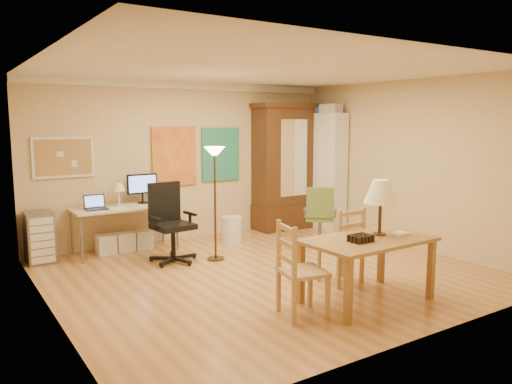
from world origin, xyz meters
TOP-DOWN VIEW (x-y plane):
  - floor at (0.00, 0.00)m, footprint 5.50×5.50m
  - crown_molding at (0.00, 2.46)m, footprint 5.50×0.08m
  - corkboard at (-2.05, 2.47)m, footprint 0.90×0.04m
  - art_panel_left at (-0.25, 2.47)m, footprint 0.80×0.04m
  - art_panel_right at (0.65, 2.47)m, footprint 0.75×0.04m
  - dining_table at (0.42, -1.48)m, footprint 1.49×0.92m
  - ladder_chair_back at (0.53, -0.88)m, footprint 0.45×0.43m
  - ladder_chair_left at (-0.58, -1.43)m, footprint 0.53×0.55m
  - torchiere_lamp at (-0.28, 0.96)m, footprint 0.30×0.30m
  - computer_desk at (-1.23, 2.16)m, footprint 1.59×0.69m
  - office_chair_black at (-0.87, 1.22)m, footprint 0.71×0.71m
  - office_chair_green at (1.58, 0.79)m, footprint 0.63×0.63m
  - drawer_cart at (-2.49, 2.22)m, footprint 0.37×0.45m
  - armoire at (1.92, 2.24)m, footprint 1.29×0.61m
  - bookshelf at (2.55, 1.80)m, footprint 0.33×0.88m
  - wastebin at (0.45, 1.75)m, footprint 0.36×0.36m

SIDE VIEW (x-z plane):
  - floor at x=0.00m, z-range 0.00..0.00m
  - wastebin at x=0.45m, z-range 0.00..0.44m
  - office_chair_green at x=1.58m, z-range -0.23..0.76m
  - office_chair_black at x=-0.87m, z-range -0.27..0.88m
  - drawer_cart at x=-2.49m, z-range 0.00..0.75m
  - computer_desk at x=-1.23m, z-range -0.16..1.04m
  - ladder_chair_back at x=0.53m, z-range -0.03..0.95m
  - ladder_chair_left at x=-0.58m, z-range -0.03..0.97m
  - dining_table at x=0.42m, z-range 0.18..1.56m
  - armoire at x=1.92m, z-range -0.15..2.22m
  - bookshelf at x=2.55m, z-range -0.01..2.19m
  - torchiere_lamp at x=-0.28m, z-range 0.51..2.18m
  - art_panel_left at x=-0.25m, z-range 0.95..1.95m
  - art_panel_right at x=0.65m, z-range 0.98..1.92m
  - corkboard at x=-2.05m, z-range 1.19..1.81m
  - crown_molding at x=0.00m, z-range 2.58..2.70m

